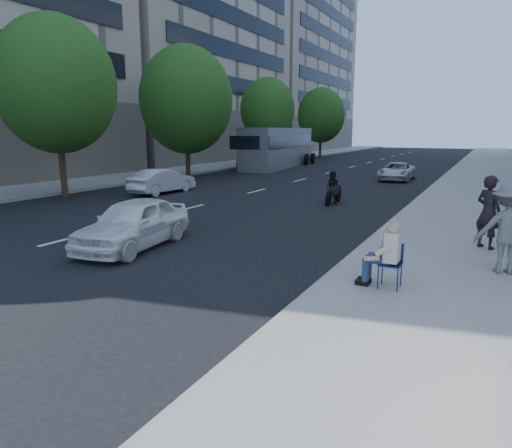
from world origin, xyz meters
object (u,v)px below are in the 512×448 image
Objects in this scene: jogger at (507,228)px; pedestrian_woman at (488,212)px; seated_protester at (386,250)px; white_sedan_far at (397,171)px; white_sedan_near at (133,223)px; bus at (279,148)px; white_sedan_mid at (162,181)px; motorcycle at (333,189)px.

jogger is 1.03× the size of pedestrian_woman.
white_sedan_far is at bearing 99.95° from seated_protester.
jogger reaches higher than white_sedan_far.
white_sedan_near is 0.32× the size of bus.
pedestrian_woman is 28.34m from bus.
jogger is (2.05, 2.08, 0.23)m from seated_protester.
white_sedan_mid is (-14.69, 5.34, -0.48)m from pedestrian_woman.
pedestrian_woman is (-0.38, 2.09, -0.02)m from jogger.
white_sedan_near is (-8.44, -3.65, -0.42)m from pedestrian_woman.
bus reaches higher than white_sedan_mid.
jogger reaches higher than motorcycle.
seated_protester is at bearing -12.42° from white_sedan_near.
white_sedan_far is 0.33× the size of bus.
motorcycle reaches higher than white_sedan_near.
jogger is at bearing -57.35° from motorcycle.
seated_protester is 0.33× the size of white_sedan_far.
jogger reaches higher than white_sedan_mid.
white_sedan_near reaches higher than white_sedan_mid.
white_sedan_near is (-8.82, -1.56, -0.44)m from jogger.
jogger is 19.96m from white_sedan_far.
bus is at bearing 115.84° from motorcycle.
white_sedan_near is at bearing 175.56° from seated_protester.
white_sedan_far is 12.64m from bus.
white_sedan_mid is at bearing 116.83° from white_sedan_near.
white_sedan_near is at bearing -5.16° from jogger.
seated_protester is 0.11× the size of bus.
pedestrian_woman reaches higher than white_sedan_near.
white_sedan_near is at bearing -98.85° from white_sedan_far.
jogger is 8.96m from white_sedan_near.
seated_protester reaches higher than white_sedan_mid.
pedestrian_woman is at bearing -60.32° from bus.
seated_protester is 31.01m from bus.
white_sedan_far is (-5.77, 19.10, -0.55)m from jogger.
white_sedan_mid is 0.30× the size of bus.
bus is (-16.80, 25.18, 0.53)m from jogger.
bus reaches higher than jogger.
motorcycle is at bearing -64.35° from bus.
white_sedan_far is at bearing 81.27° from motorcycle.
white_sedan_near is at bearing 129.31° from white_sedan_mid.
white_sedan_near is 1.91× the size of motorcycle.
pedestrian_woman is 0.91× the size of motorcycle.
seated_protester reaches higher than white_sedan_far.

